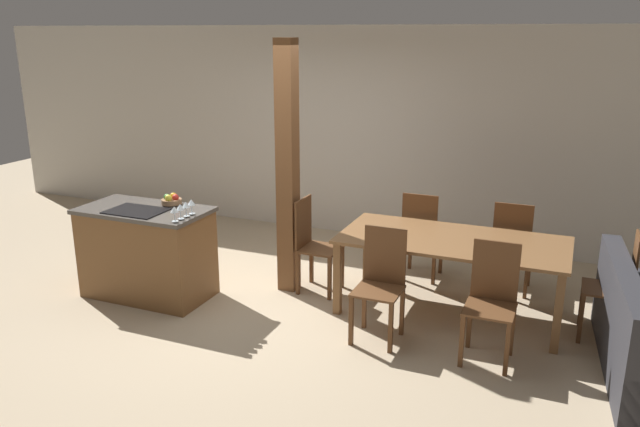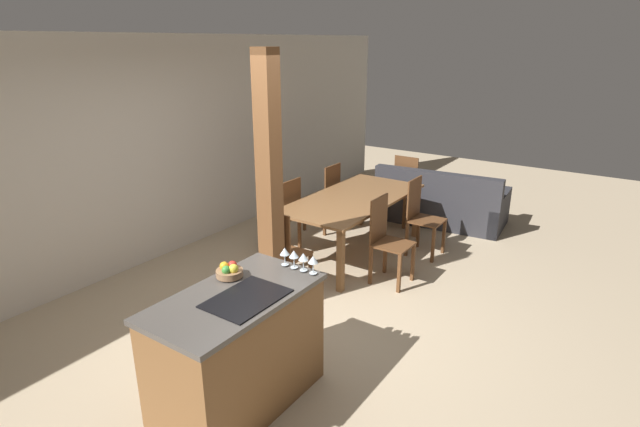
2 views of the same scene
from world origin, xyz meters
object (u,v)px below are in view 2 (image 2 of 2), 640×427
object	(u,v)px
dining_chair_far_right	(326,196)
couch	(440,204)
dining_table	(353,204)
dining_chair_far_left	(285,215)
fruit_bowl	(229,271)
dining_chair_near_left	(387,239)
wine_glass_end	(285,252)
wine_glass_middle	(303,257)
wine_glass_far	(294,255)
dining_chair_foot_end	(402,189)
dining_chair_near_right	(421,216)
timber_post	(270,189)
kitchen_island	(238,350)
wine_glass_near	(313,260)
dining_chair_head_end	(283,252)

from	to	relation	value
dining_chair_far_right	couch	bearing A→B (deg)	136.49
dining_table	couch	size ratio (longest dim) A/B	1.10
dining_chair_far_left	couch	distance (m)	2.56
fruit_bowl	dining_chair_near_left	size ratio (longest dim) A/B	0.21
wine_glass_end	dining_table	size ratio (longest dim) A/B	0.07
wine_glass_middle	dining_chair_far_left	xyz separation A→B (m)	(1.89, 1.69, -0.53)
wine_glass_middle	couch	world-z (taller)	wine_glass_middle
wine_glass_far	dining_chair_foot_end	xyz separation A→B (m)	(3.79, 0.87, -0.53)
dining_chair_near_right	dining_chair_foot_end	size ratio (longest dim) A/B	1.00
wine_glass_middle	dining_chair_far_left	size ratio (longest dim) A/B	0.15
dining_chair_near_right	fruit_bowl	bearing A→B (deg)	176.97
fruit_bowl	couch	size ratio (longest dim) A/B	0.11
wine_glass_far	dining_chair_near_left	distance (m)	1.97
dining_chair_near_right	dining_chair_far_right	distance (m)	1.46
fruit_bowl	wine_glass_end	size ratio (longest dim) A/B	1.41
dining_chair_near_right	wine_glass_end	bearing A→B (deg)	-179.00
fruit_bowl	timber_post	xyz separation A→B (m)	(1.07, 0.49, 0.30)
kitchen_island	couch	world-z (taller)	kitchen_island
wine_glass_near	wine_glass_far	bearing A→B (deg)	90.00
dining_chair_near_left	timber_post	xyz separation A→B (m)	(-1.21, 0.66, 0.77)
dining_chair_far_right	timber_post	world-z (taller)	timber_post
kitchen_island	timber_post	size ratio (longest dim) A/B	0.51
wine_glass_near	wine_glass_end	world-z (taller)	same
dining_chair_near_right	timber_post	bearing A→B (deg)	162.87
wine_glass_far	dining_chair_head_end	bearing A→B (deg)	42.96
wine_glass_near	dining_chair_head_end	xyz separation A→B (m)	(0.93, 1.05, -0.53)
dining_chair_near_right	couch	distance (m)	1.33
wine_glass_far	timber_post	distance (m)	1.08
dining_chair_far_right	dining_chair_foot_end	bearing A→B (deg)	142.73
wine_glass_end	dining_chair_near_left	world-z (taller)	wine_glass_end
timber_post	dining_chair_foot_end	bearing A→B (deg)	1.18
dining_table	kitchen_island	bearing A→B (deg)	-165.17
wine_glass_middle	dining_chair_head_end	distance (m)	1.44
wine_glass_end	dining_chair_head_end	size ratio (longest dim) A/B	0.15
wine_glass_middle	wine_glass_end	bearing A→B (deg)	90.00
wine_glass_near	wine_glass_middle	world-z (taller)	same
fruit_bowl	dining_chair_far_left	bearing A→B (deg)	29.38
dining_table	wine_glass_middle	bearing A→B (deg)	-157.90
fruit_bowl	wine_glass_middle	world-z (taller)	wine_glass_middle
dining_chair_near_right	dining_chair_far_right	xyz separation A→B (m)	(0.00, 1.46, 0.00)
fruit_bowl	timber_post	world-z (taller)	timber_post
kitchen_island	dining_chair_foot_end	bearing A→B (deg)	10.09
kitchen_island	wine_glass_near	xyz separation A→B (m)	(0.57, -0.27, 0.58)
fruit_bowl	dining_chair_foot_end	distance (m)	4.25
dining_chair_head_end	timber_post	bearing A→B (deg)	104.33
wine_glass_near	dining_chair_far_left	distance (m)	2.65
fruit_bowl	couch	distance (m)	4.58
wine_glass_near	dining_table	xyz separation A→B (m)	(2.36, 1.05, -0.38)
dining_table	dining_chair_near_left	xyz separation A→B (m)	(-0.47, -0.73, -0.15)
timber_post	wine_glass_far	bearing A→B (deg)	-130.29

